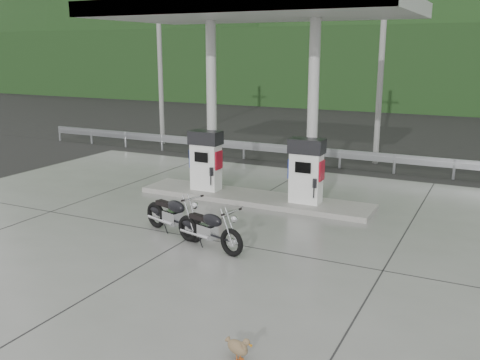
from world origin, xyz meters
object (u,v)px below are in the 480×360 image
at_px(gas_pump_left, 206,161).
at_px(motorcycle_left, 209,229).
at_px(gas_pump_right, 306,171).
at_px(duck, 238,348).
at_px(motorcycle_right, 174,216).

relative_size(gas_pump_left, motorcycle_left, 0.97).
bearing_deg(motorcycle_left, gas_pump_right, 93.61).
bearing_deg(duck, motorcycle_right, 153.78).
distance_m(gas_pump_right, motorcycle_left, 4.09).
relative_size(motorcycle_right, duck, 4.21).
xyz_separation_m(gas_pump_right, motorcycle_left, (-0.85, -3.95, -0.61)).
distance_m(gas_pump_left, duck, 9.07).
height_order(gas_pump_left, motorcycle_left, gas_pump_left).
distance_m(gas_pump_left, motorcycle_right, 3.75).
xyz_separation_m(gas_pump_left, duck, (4.89, -7.59, -0.88)).
height_order(gas_pump_left, duck, gas_pump_left).
xyz_separation_m(gas_pump_left, motorcycle_left, (2.35, -3.95, -0.61)).
xyz_separation_m(motorcycle_right, duck, (3.75, -4.07, -0.30)).
distance_m(motorcycle_left, motorcycle_right, 1.29).
height_order(gas_pump_right, motorcycle_right, gas_pump_right).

